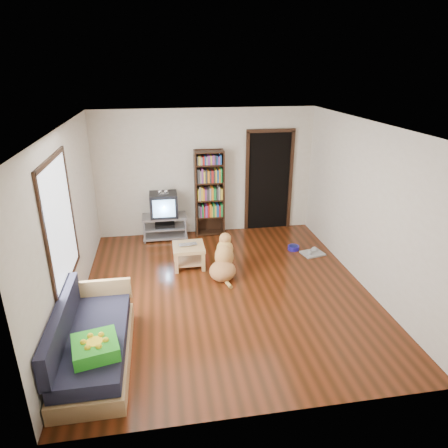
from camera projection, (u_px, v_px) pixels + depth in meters
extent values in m
plane|color=#56220E|center=(226.00, 290.00, 6.44)|extent=(5.00, 5.00, 0.00)
plane|color=white|center=(226.00, 126.00, 5.47)|extent=(5.00, 5.00, 0.00)
plane|color=beige|center=(206.00, 173.00, 8.25)|extent=(4.50, 0.00, 4.50)
plane|color=beige|center=(271.00, 308.00, 3.67)|extent=(4.50, 0.00, 4.50)
plane|color=beige|center=(69.00, 223.00, 5.62)|extent=(0.00, 5.00, 5.00)
plane|color=beige|center=(366.00, 206.00, 6.29)|extent=(0.00, 5.00, 5.00)
cube|color=green|center=(95.00, 347.00, 4.37)|extent=(0.57, 0.57, 0.16)
imported|color=silver|center=(189.00, 246.00, 7.03)|extent=(0.34, 0.24, 0.03)
cylinder|color=#21169C|center=(293.00, 248.00, 7.82)|extent=(0.22, 0.22, 0.08)
cube|color=#A6A6A6|center=(313.00, 253.00, 7.65)|extent=(0.46, 0.40, 0.03)
cube|color=white|center=(60.00, 223.00, 5.09)|extent=(0.02, 1.30, 1.60)
cube|color=black|center=(50.00, 160.00, 4.78)|extent=(0.03, 1.42, 0.06)
cube|color=black|center=(70.00, 279.00, 5.39)|extent=(0.03, 1.42, 0.06)
cube|color=black|center=(47.00, 246.00, 4.45)|extent=(0.03, 0.06, 1.70)
cube|color=black|center=(71.00, 205.00, 5.73)|extent=(0.03, 0.06, 1.70)
cube|color=black|center=(269.00, 182.00, 8.53)|extent=(0.90, 0.02, 2.10)
cube|color=black|center=(247.00, 183.00, 8.44)|extent=(0.07, 0.05, 2.14)
cube|color=black|center=(290.00, 181.00, 8.59)|extent=(0.07, 0.05, 2.14)
cube|color=black|center=(271.00, 131.00, 8.11)|extent=(1.03, 0.05, 0.07)
cube|color=#99999E|center=(164.00, 217.00, 8.19)|extent=(0.90, 0.45, 0.04)
cube|color=#99999E|center=(165.00, 227.00, 8.27)|extent=(0.86, 0.42, 0.03)
cube|color=#99999E|center=(166.00, 235.00, 8.34)|extent=(0.90, 0.45, 0.04)
cylinder|color=#99999E|center=(144.00, 232.00, 8.02)|extent=(0.04, 0.04, 0.50)
cylinder|color=#99999E|center=(186.00, 229.00, 8.15)|extent=(0.04, 0.04, 0.50)
cylinder|color=#99999E|center=(145.00, 225.00, 8.39)|extent=(0.04, 0.04, 0.50)
cylinder|color=#99999E|center=(185.00, 222.00, 8.52)|extent=(0.04, 0.04, 0.50)
cube|color=black|center=(165.00, 225.00, 8.25)|extent=(0.40, 0.30, 0.07)
cube|color=black|center=(164.00, 205.00, 8.09)|extent=(0.55, 0.48, 0.48)
cube|color=black|center=(163.00, 201.00, 8.27)|extent=(0.40, 0.14, 0.36)
cube|color=#8CBFF2|center=(164.00, 209.00, 7.86)|extent=(0.44, 0.02, 0.36)
cube|color=silver|center=(163.00, 194.00, 7.95)|extent=(0.20, 0.07, 0.02)
sphere|color=silver|center=(160.00, 192.00, 7.92)|extent=(0.09, 0.09, 0.09)
sphere|color=silver|center=(166.00, 191.00, 7.94)|extent=(0.09, 0.09, 0.09)
cube|color=black|center=(196.00, 194.00, 8.21)|extent=(0.03, 0.30, 1.80)
cube|color=black|center=(223.00, 193.00, 8.30)|extent=(0.03, 0.30, 1.80)
cube|color=black|center=(209.00, 191.00, 8.38)|extent=(0.60, 0.02, 1.80)
cube|color=black|center=(210.00, 232.00, 8.58)|extent=(0.56, 0.28, 0.02)
cube|color=black|center=(210.00, 216.00, 8.44)|extent=(0.56, 0.28, 0.03)
cube|color=black|center=(210.00, 199.00, 8.30)|extent=(0.56, 0.28, 0.02)
cube|color=black|center=(209.00, 182.00, 8.17)|extent=(0.56, 0.28, 0.02)
cube|color=black|center=(209.00, 165.00, 8.03)|extent=(0.56, 0.28, 0.02)
cube|color=black|center=(209.00, 152.00, 7.93)|extent=(0.56, 0.28, 0.02)
cube|color=tan|center=(96.00, 354.00, 4.84)|extent=(0.80, 1.80, 0.22)
cube|color=#1E1E2D|center=(94.00, 340.00, 4.76)|extent=(0.74, 1.74, 0.18)
cube|color=#1E1E2D|center=(61.00, 323.00, 4.61)|extent=(0.12, 1.74, 0.40)
cube|color=tan|center=(101.00, 290.00, 5.48)|extent=(0.80, 0.06, 0.30)
cube|color=tan|center=(189.00, 247.00, 7.07)|extent=(0.55, 0.55, 0.06)
cube|color=tan|center=(189.00, 261.00, 7.17)|extent=(0.45, 0.45, 0.03)
cube|color=tan|center=(176.00, 264.00, 6.90)|extent=(0.06, 0.06, 0.34)
cube|color=tan|center=(203.00, 262.00, 6.97)|extent=(0.06, 0.06, 0.34)
cube|color=tan|center=(175.00, 253.00, 7.33)|extent=(0.06, 0.06, 0.34)
cube|color=tan|center=(200.00, 251.00, 7.40)|extent=(0.06, 0.06, 0.34)
ellipsoid|color=#B37345|center=(223.00, 271.00, 6.74)|extent=(0.58, 0.60, 0.33)
ellipsoid|color=tan|center=(224.00, 256.00, 6.84)|extent=(0.42, 0.44, 0.44)
ellipsoid|color=gold|center=(225.00, 249.00, 6.88)|extent=(0.35, 0.33, 0.31)
ellipsoid|color=tan|center=(225.00, 238.00, 6.87)|extent=(0.26, 0.28, 0.19)
ellipsoid|color=#B69A46|center=(226.00, 237.00, 6.97)|extent=(0.13, 0.19, 0.08)
sphere|color=black|center=(227.00, 235.00, 7.05)|extent=(0.04, 0.04, 0.04)
ellipsoid|color=tan|center=(221.00, 239.00, 6.85)|extent=(0.07, 0.08, 0.13)
ellipsoid|color=#B98C47|center=(229.00, 240.00, 6.83)|extent=(0.07, 0.08, 0.13)
cylinder|color=#D9B753|center=(222.00, 259.00, 7.06)|extent=(0.10, 0.12, 0.36)
cylinder|color=tan|center=(229.00, 260.00, 7.05)|extent=(0.10, 0.12, 0.36)
sphere|color=tan|center=(222.00, 266.00, 7.16)|extent=(0.09, 0.09, 0.09)
sphere|color=tan|center=(230.00, 266.00, 7.15)|extent=(0.09, 0.09, 0.09)
cylinder|color=#B49045|center=(227.00, 283.00, 6.59)|extent=(0.13, 0.32, 0.07)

